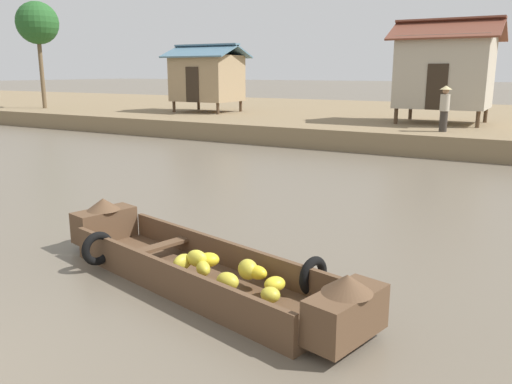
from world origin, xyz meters
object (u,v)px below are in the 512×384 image
object	(u,v)px
banana_boat	(200,267)
vendor_person	(445,106)
palm_tree_mid	(37,24)
stilt_house_mid_left	(445,71)
stilt_house_left	(207,77)

from	to	relation	value
banana_boat	vendor_person	world-z (taller)	vendor_person
banana_boat	palm_tree_mid	bearing A→B (deg)	145.45
stilt_house_mid_left	vendor_person	size ratio (longest dim) A/B	2.59
stilt_house_mid_left	vendor_person	world-z (taller)	stilt_house_mid_left
palm_tree_mid	vendor_person	bearing A→B (deg)	-2.79
banana_boat	stilt_house_mid_left	world-z (taller)	stilt_house_mid_left
banana_boat	stilt_house_left	xyz separation A→B (m)	(-12.41, 18.01, 2.36)
stilt_house_mid_left	palm_tree_mid	world-z (taller)	palm_tree_mid
stilt_house_left	vendor_person	distance (m)	13.51
vendor_person	banana_boat	bearing A→B (deg)	-92.32
palm_tree_mid	stilt_house_mid_left	bearing A→B (deg)	5.54
palm_tree_mid	vendor_person	xyz separation A→B (m)	(23.12, -1.13, -3.92)
stilt_house_left	vendor_person	bearing A→B (deg)	-15.54
stilt_house_left	stilt_house_mid_left	bearing A→B (deg)	-1.43
palm_tree_mid	banana_boat	bearing A→B (deg)	-34.55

